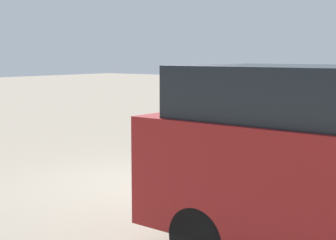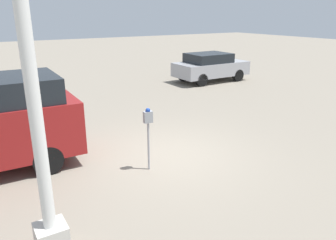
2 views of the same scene
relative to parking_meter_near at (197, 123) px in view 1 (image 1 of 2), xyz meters
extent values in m
plane|color=gray|center=(-0.76, -0.46, -1.09)|extent=(80.00, 80.00, 0.00)
cylinder|color=#9E9EA3|center=(0.00, 0.00, -0.52)|extent=(0.05, 0.05, 1.15)
cube|color=gray|center=(0.00, 0.00, 0.18)|extent=(0.21, 0.13, 0.26)
sphere|color=navy|center=(0.00, 0.00, 0.33)|extent=(0.11, 0.11, 0.11)
cylinder|color=black|center=(2.03, -1.01, -0.76)|extent=(0.68, 0.26, 0.68)
cylinder|color=black|center=(1.98, -2.79, -0.76)|extent=(0.68, 0.26, 0.68)
camera|label=1|loc=(4.89, -7.11, 1.14)|focal=55.00mm
camera|label=2|loc=(3.27, 6.10, 2.38)|focal=35.00mm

